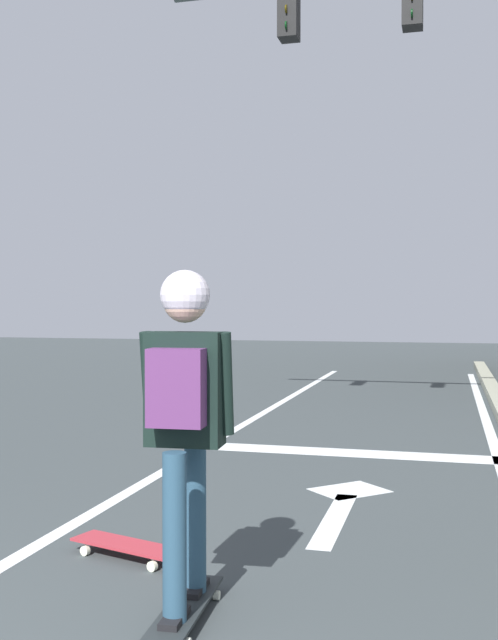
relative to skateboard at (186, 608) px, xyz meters
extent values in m
cube|color=silver|center=(-1.29, 3.76, -0.06)|extent=(0.12, 20.00, 0.01)
cube|color=silver|center=(0.29, 4.30, -0.06)|extent=(3.14, 0.40, 0.01)
cube|color=silver|center=(0.44, 1.89, -0.06)|extent=(0.16, 1.40, 0.01)
cube|color=silver|center=(0.44, 2.74, -0.06)|extent=(0.71, 0.71, 0.01)
cube|color=#23292A|center=(0.00, 0.00, 0.01)|extent=(0.24, 0.83, 0.02)
cube|color=#B2B2B7|center=(-0.02, 0.28, -0.01)|extent=(0.15, 0.06, 0.01)
cylinder|color=silver|center=(-0.11, 0.27, -0.04)|extent=(0.03, 0.05, 0.05)
cylinder|color=silver|center=(0.07, 0.28, -0.04)|extent=(0.03, 0.05, 0.05)
cube|color=#B2B2B7|center=(0.02, -0.28, -0.01)|extent=(0.15, 0.06, 0.01)
cylinder|color=silver|center=(-0.07, -0.28, -0.04)|extent=(0.03, 0.05, 0.05)
cylinder|color=#294960|center=(-0.01, 0.18, 0.40)|extent=(0.11, 0.11, 0.77)
cube|color=black|center=(-0.01, 0.18, 0.03)|extent=(0.11, 0.25, 0.03)
cylinder|color=#294960|center=(0.01, -0.18, 0.40)|extent=(0.11, 0.11, 0.77)
cube|color=black|center=(0.01, -0.18, 0.03)|extent=(0.11, 0.25, 0.03)
cube|color=black|center=(0.00, 0.00, 1.06)|extent=(0.37, 0.20, 0.54)
cylinder|color=black|center=(-0.19, 0.02, 1.08)|extent=(0.07, 0.14, 0.50)
cylinder|color=black|center=(0.19, 0.04, 1.08)|extent=(0.07, 0.12, 0.50)
sphere|color=beige|center=(0.00, 0.00, 1.48)|extent=(0.21, 0.21, 0.21)
sphere|color=silver|center=(0.00, 0.00, 1.50)|extent=(0.24, 0.24, 0.24)
cube|color=#5C2E62|center=(0.01, -0.14, 1.08)|extent=(0.27, 0.16, 0.36)
cube|color=#A62D37|center=(-0.63, 0.76, 0.02)|extent=(0.79, 0.42, 0.02)
cube|color=#B2B2B7|center=(-0.88, 0.83, 0.00)|extent=(0.10, 0.18, 0.01)
cylinder|color=silver|center=(-0.91, 0.74, -0.03)|extent=(0.07, 0.05, 0.06)
cylinder|color=silver|center=(-0.85, 0.93, -0.03)|extent=(0.07, 0.05, 0.06)
cube|color=#B2B2B7|center=(-0.38, 0.68, 0.00)|extent=(0.10, 0.18, 0.01)
cylinder|color=silver|center=(-0.41, 0.59, -0.03)|extent=(0.07, 0.05, 0.06)
cylinder|color=silver|center=(-0.35, 0.78, -0.03)|extent=(0.07, 0.05, 0.06)
cube|color=black|center=(0.79, 5.80, 5.06)|extent=(0.24, 0.28, 0.64)
cylinder|color=black|center=(0.79, 5.65, 4.86)|extent=(0.02, 0.10, 0.10)
cube|color=black|center=(-0.71, 5.80, 5.06)|extent=(0.24, 0.28, 0.64)
cylinder|color=#3C3106|center=(-0.71, 5.65, 5.06)|extent=(0.02, 0.10, 0.10)
cylinder|color=black|center=(-0.71, 5.65, 4.86)|extent=(0.02, 0.10, 0.10)
camera|label=1|loc=(1.21, -3.38, 1.46)|focal=42.16mm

